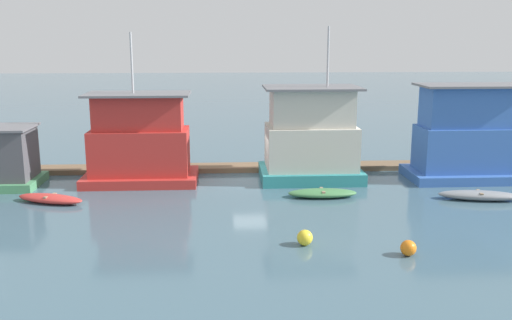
# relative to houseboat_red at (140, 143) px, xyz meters

# --- Properties ---
(ground_plane) EXTENTS (200.00, 200.00, 0.00)m
(ground_plane) POSITION_rel_houseboat_red_xyz_m (6.45, 0.05, -2.22)
(ground_plane) COLOR #426070
(dock_walkway) EXTENTS (42.40, 1.65, 0.30)m
(dock_walkway) POSITION_rel_houseboat_red_xyz_m (6.45, 2.68, -2.07)
(dock_walkway) COLOR brown
(dock_walkway) RESTS_ON ground_plane
(houseboat_red) EXTENTS (6.30, 3.72, 8.30)m
(houseboat_red) POSITION_rel_houseboat_red_xyz_m (0.00, 0.00, 0.00)
(houseboat_red) COLOR red
(houseboat_red) RESTS_ON ground_plane
(houseboat_teal) EXTENTS (5.73, 4.00, 8.62)m
(houseboat_teal) POSITION_rel_houseboat_red_xyz_m (9.64, 0.11, 0.19)
(houseboat_teal) COLOR teal
(houseboat_teal) RESTS_ON ground_plane
(houseboat_blue) EXTENTS (6.98, 3.73, 5.44)m
(houseboat_blue) POSITION_rel_houseboat_red_xyz_m (18.78, -0.30, 0.22)
(houseboat_blue) COLOR #3866B7
(houseboat_blue) RESTS_ON ground_plane
(dinghy_red) EXTENTS (3.72, 2.20, 0.42)m
(dinghy_red) POSITION_rel_houseboat_red_xyz_m (-3.94, -3.90, -2.01)
(dinghy_red) COLOR red
(dinghy_red) RESTS_ON ground_plane
(dinghy_green) EXTENTS (3.55, 1.31, 0.43)m
(dinghy_green) POSITION_rel_houseboat_red_xyz_m (9.70, -3.68, -2.01)
(dinghy_green) COLOR #47844C
(dinghy_green) RESTS_ON ground_plane
(dinghy_grey) EXTENTS (4.17, 1.81, 0.48)m
(dinghy_grey) POSITION_rel_houseboat_red_xyz_m (17.52, -4.65, -1.99)
(dinghy_grey) COLOR gray
(dinghy_grey) RESTS_ON ground_plane
(buoy_yellow) EXTENTS (0.63, 0.63, 0.63)m
(buoy_yellow) POSITION_rel_houseboat_red_xyz_m (7.82, -10.47, -1.91)
(buoy_yellow) COLOR yellow
(buoy_yellow) RESTS_ON ground_plane
(buoy_orange) EXTENTS (0.60, 0.60, 0.60)m
(buoy_orange) POSITION_rel_houseboat_red_xyz_m (11.54, -11.79, -1.92)
(buoy_orange) COLOR orange
(buoy_orange) RESTS_ON ground_plane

